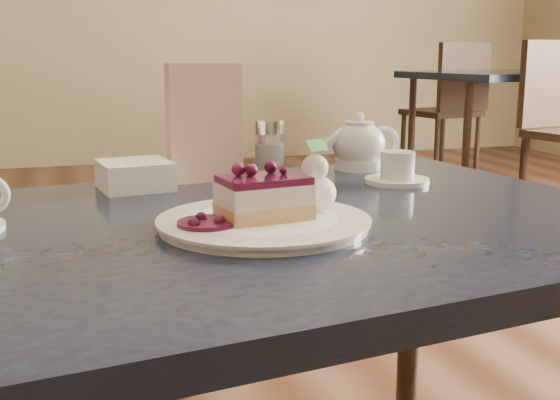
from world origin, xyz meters
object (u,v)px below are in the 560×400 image
object	(u,v)px
cheesecake_slice	(264,198)
bg_table_far_right	(496,184)
main_table	(250,272)
dessert_plate	(264,223)
tea_set	(366,151)

from	to	relation	value
cheesecake_slice	bg_table_far_right	bearing A→B (deg)	43.20
main_table	bg_table_far_right	distance (m)	3.76
cheesecake_slice	bg_table_far_right	world-z (taller)	bg_table_far_right
main_table	dessert_plate	bearing A→B (deg)	-90.00
bg_table_far_right	main_table	bearing A→B (deg)	-140.31
tea_set	bg_table_far_right	world-z (taller)	tea_set
main_table	bg_table_far_right	xyz separation A→B (m)	(2.34, 2.89, -0.53)
cheesecake_slice	main_table	bearing A→B (deg)	90.00
dessert_plate	cheesecake_slice	size ratio (longest dim) A/B	2.21
dessert_plate	bg_table_far_right	distance (m)	3.80
main_table	tea_set	world-z (taller)	tea_set
main_table	cheesecake_slice	xyz separation A→B (m)	(0.01, -0.04, 0.11)
dessert_plate	tea_set	distance (m)	0.45
bg_table_far_right	dessert_plate	bearing A→B (deg)	-139.80
tea_set	bg_table_far_right	size ratio (longest dim) A/B	0.14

